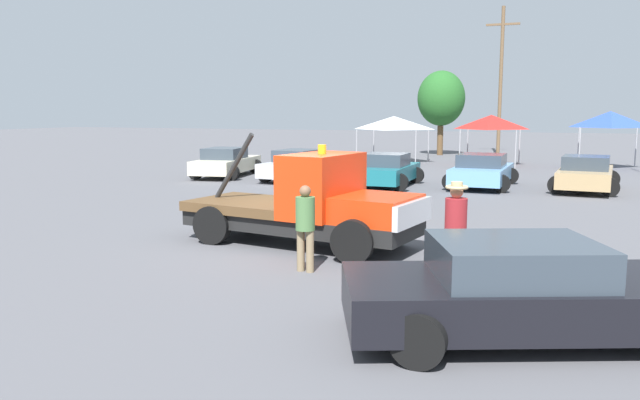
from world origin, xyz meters
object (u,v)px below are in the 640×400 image
object	(u,v)px
canopy_tent_white	(394,123)
tow_truck	(312,206)
person_at_hood	(305,222)
parked_car_silver	(300,165)
traffic_cone	(413,210)
utility_pole	(501,78)
parked_car_cream	(226,162)
parked_car_teal	(386,170)
tree_left	(441,99)
canopy_tent_blue	(610,119)
canopy_tent_red	(491,122)
parked_car_skyblue	(482,171)
person_near_truck	(456,223)
foreground_car	(528,291)
parked_car_tan	(585,174)

from	to	relation	value
canopy_tent_white	tow_truck	bearing A→B (deg)	-79.71
person_at_hood	parked_car_silver	distance (m)	15.86
tow_truck	person_at_hood	world-z (taller)	tow_truck
person_at_hood	traffic_cone	distance (m)	6.43
utility_pole	parked_car_cream	bearing A→B (deg)	-118.31
tow_truck	parked_car_teal	xyz separation A→B (m)	(-1.43, 11.46, -0.26)
parked_car_cream	utility_pole	world-z (taller)	utility_pole
tow_truck	tree_left	world-z (taller)	tree_left
parked_car_cream	traffic_cone	xyz separation A→B (m)	(10.67, -8.24, -0.39)
canopy_tent_blue	utility_pole	world-z (taller)	utility_pole
canopy_tent_red	canopy_tent_blue	bearing A→B (deg)	3.41
parked_car_cream	parked_car_skyblue	bearing A→B (deg)	-98.33
traffic_cone	canopy_tent_white	bearing A→B (deg)	106.31
canopy_tent_white	person_at_hood	bearing A→B (deg)	-78.96
parked_car_silver	canopy_tent_white	world-z (taller)	canopy_tent_white
parked_car_teal	canopy_tent_white	world-z (taller)	canopy_tent_white
canopy_tent_blue	canopy_tent_red	bearing A→B (deg)	-176.59
parked_car_silver	canopy_tent_white	bearing A→B (deg)	-3.58
person_at_hood	person_near_truck	bearing A→B (deg)	103.23
foreground_car	tree_left	distance (m)	35.48
person_near_truck	tree_left	bearing A→B (deg)	63.82
canopy_tent_blue	utility_pole	size ratio (longest dim) A/B	0.30
parked_car_cream	parked_car_skyblue	xyz separation A→B (m)	(11.54, 0.09, 0.00)
parked_car_skyblue	person_near_truck	bearing A→B (deg)	-173.30
person_near_truck	canopy_tent_white	size ratio (longest dim) A/B	0.51
tow_truck	parked_car_skyblue	distance (m)	12.76
tree_left	traffic_cone	world-z (taller)	tree_left
canopy_tent_white	parked_car_silver	bearing A→B (deg)	-97.72
canopy_tent_white	utility_pole	size ratio (longest dim) A/B	0.35
person_near_truck	traffic_cone	distance (m)	6.47
tow_truck	person_at_hood	xyz separation A→B (m)	(0.73, -2.12, 0.05)
parked_car_silver	traffic_cone	xyz separation A→B (m)	(6.94, -8.17, -0.39)
foreground_car	parked_car_cream	bearing A→B (deg)	107.42
parked_car_cream	tree_left	xyz separation A→B (m)	(6.57, 17.74, 3.19)
parked_car_silver	traffic_cone	size ratio (longest dim) A/B	8.93
person_near_truck	person_at_hood	bearing A→B (deg)	149.22
canopy_tent_red	canopy_tent_white	bearing A→B (deg)	-179.88
person_at_hood	parked_car_tan	world-z (taller)	person_at_hood
parked_car_tan	canopy_tent_blue	world-z (taller)	canopy_tent_blue
traffic_cone	utility_pole	world-z (taller)	utility_pole
parked_car_teal	canopy_tent_white	distance (m)	12.00
tow_truck	parked_car_skyblue	size ratio (longest dim) A/B	1.26
tow_truck	parked_car_tan	distance (m)	14.20
parked_car_skyblue	tree_left	xyz separation A→B (m)	(-4.97, 17.65, 3.19)
canopy_tent_blue	utility_pole	xyz separation A→B (m)	(-6.40, 8.21, 2.66)
canopy_tent_white	parked_car_cream	bearing A→B (deg)	-116.13
canopy_tent_red	tree_left	bearing A→B (deg)	119.93
canopy_tent_blue	traffic_cone	world-z (taller)	canopy_tent_blue
parked_car_tan	canopy_tent_red	xyz separation A→B (m)	(-4.63, 10.17, 1.75)
parked_car_cream	parked_car_tan	xyz separation A→B (m)	(15.34, 0.39, -0.00)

